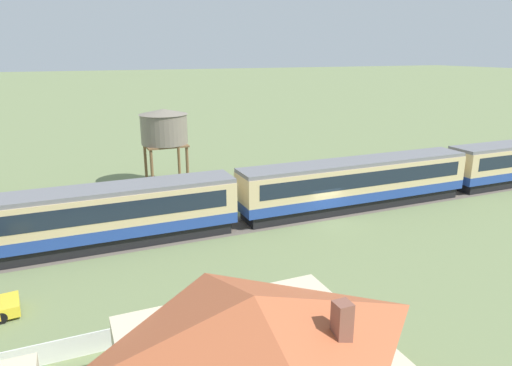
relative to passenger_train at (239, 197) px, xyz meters
name	(u,v)px	position (x,y,z in m)	size (l,w,h in m)	color
ground_plane	(326,219)	(6.83, -1.55, -2.32)	(600.00, 600.00, 0.00)	#707F51
passenger_train	(239,197)	(0.00, 0.00, 0.00)	(86.82, 3.18, 4.18)	#234293
railway_track	(248,224)	(0.74, 0.00, -2.31)	(128.36, 3.60, 0.04)	#665B51
water_tower	(164,128)	(-2.78, 12.84, 3.51)	(4.67, 4.67, 7.62)	brown
cottage_terracotta_roof	(254,360)	(-6.46, -18.38, 0.37)	(9.52, 8.24, 5.17)	beige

